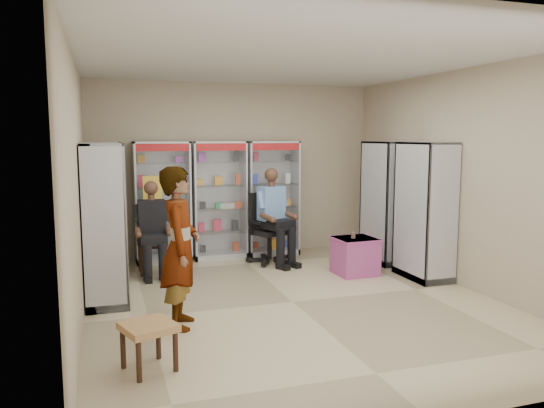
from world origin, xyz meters
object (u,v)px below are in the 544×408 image
object	(u,v)px
cabinet_left_far	(104,212)
seated_shopkeeper	(270,219)
cabinet_back_right	(272,198)
cabinet_right_far	(386,202)
cabinet_right_near	(425,211)
office_chair	(270,228)
woven_stool_a	(365,250)
cabinet_back_mid	(219,200)
wooden_chair	(152,243)
standing_man	(180,248)
cabinet_back_left	(162,202)
cabinet_left_near	(105,224)
woven_stool_b	(149,347)
pink_trunk	(355,256)

from	to	relation	value
cabinet_left_far	seated_shopkeeper	bearing A→B (deg)	95.93
cabinet_back_right	cabinet_right_far	distance (m)	1.98
cabinet_back_right	seated_shopkeeper	size ratio (longest dim) A/B	1.35
cabinet_right_near	office_chair	size ratio (longest dim) A/B	1.72
woven_stool_a	cabinet_right_far	bearing A→B (deg)	-14.30
cabinet_back_mid	cabinet_right_far	size ratio (longest dim) A/B	1.00
cabinet_right_near	wooden_chair	xyz separation A→B (m)	(-3.78, 1.50, -0.53)
cabinet_left_far	standing_man	bearing A→B (deg)	19.03
cabinet_left_far	office_chair	bearing A→B (deg)	97.02
cabinet_back_mid	cabinet_back_right	distance (m)	0.95
wooden_chair	cabinet_back_left	bearing A→B (deg)	71.10
cabinet_left_near	office_chair	distance (m)	2.99
cabinet_back_mid	cabinet_right_far	world-z (taller)	same
office_chair	woven_stool_b	world-z (taller)	office_chair
cabinet_left_far	pink_trunk	size ratio (longest dim) A/B	3.44
woven_stool_a	pink_trunk	bearing A→B (deg)	-127.62
cabinet_left_near	office_chair	xyz separation A→B (m)	(2.60, 1.42, -0.42)
cabinet_back_left	cabinet_right_far	xyz separation A→B (m)	(3.53, -1.13, 0.00)
woven_stool_b	standing_man	distance (m)	1.30
cabinet_right_far	cabinet_right_near	bearing A→B (deg)	-180.00
cabinet_right_far	standing_man	size ratio (longest dim) A/B	1.13
cabinet_right_near	cabinet_left_near	distance (m)	4.46
woven_stool_b	cabinet_back_mid	bearing A→B (deg)	69.67
woven_stool_b	cabinet_left_near	bearing A→B (deg)	98.71
cabinet_back_left	cabinet_left_near	xyz separation A→B (m)	(-0.93, -2.03, 0.00)
cabinet_right_far	cabinet_left_near	xyz separation A→B (m)	(-4.46, -0.90, 0.00)
seated_shopkeeper	standing_man	world-z (taller)	standing_man
cabinet_back_right	cabinet_left_near	distance (m)	3.48
cabinet_back_right	cabinet_left_near	bearing A→B (deg)	-144.35
cabinet_left_near	standing_man	distance (m)	1.37
cabinet_back_left	pink_trunk	size ratio (longest dim) A/B	3.44
cabinet_back_left	seated_shopkeeper	xyz separation A→B (m)	(1.67, -0.66, -0.26)
cabinet_left_near	wooden_chair	xyz separation A→B (m)	(0.68, 1.30, -0.53)
cabinet_right_far	office_chair	world-z (taller)	cabinet_right_far
wooden_chair	standing_man	bearing A→B (deg)	-87.93
cabinet_left_far	woven_stool_b	xyz separation A→B (m)	(0.33, -3.25, -0.78)
cabinet_right_near	wooden_chair	world-z (taller)	cabinet_right_near
cabinet_right_far	cabinet_back_mid	bearing A→B (deg)	66.35
cabinet_back_left	wooden_chair	distance (m)	0.94
office_chair	woven_stool_a	xyz separation A→B (m)	(1.53, -0.44, -0.39)
cabinet_back_right	cabinet_right_near	distance (m)	2.76
cabinet_back_right	woven_stool_b	xyz separation A→B (m)	(-2.50, -4.18, -0.78)
pink_trunk	standing_man	world-z (taller)	standing_man
cabinet_left_far	standing_man	xyz separation A→B (m)	(0.77, -2.23, -0.12)
cabinet_left_near	office_chair	size ratio (longest dim) A/B	1.72
cabinet_right_near	woven_stool_b	world-z (taller)	cabinet_right_near
cabinet_back_left	cabinet_back_right	world-z (taller)	same
cabinet_back_left	cabinet_right_far	world-z (taller)	same
cabinet_right_near	standing_man	xyz separation A→B (m)	(-3.69, -0.93, -0.12)
cabinet_back_right	woven_stool_b	bearing A→B (deg)	-120.86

